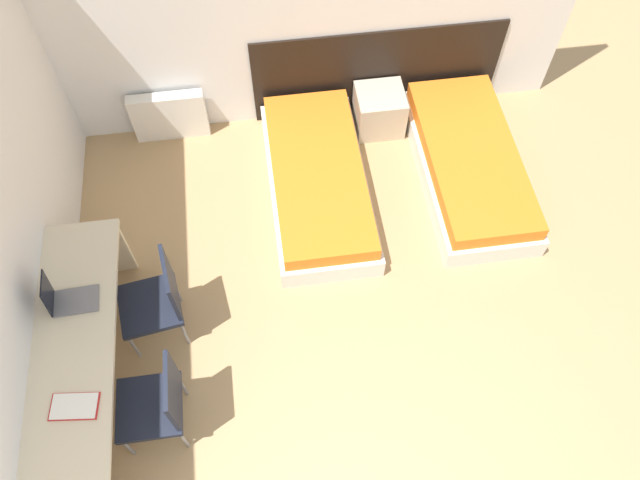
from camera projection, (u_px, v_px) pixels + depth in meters
name	position (u px, v px, depth m)	size (l,w,h in m)	color
wall_back	(289.00, 2.00, 5.29)	(5.24, 0.05, 2.70)	white
headboard_panel	(377.00, 72.00, 6.07)	(2.43, 0.03, 0.98)	black
bed_near_window	(318.00, 181.00, 5.75)	(0.89, 1.94, 0.38)	silver
bed_near_door	(469.00, 164.00, 5.86)	(0.89, 1.94, 0.38)	silver
nightstand	(379.00, 110.00, 6.16)	(0.47, 0.43, 0.44)	beige
radiator	(169.00, 116.00, 6.06)	(0.72, 0.12, 0.53)	silver
desk	(80.00, 354.00, 4.45)	(0.57, 2.05, 0.74)	beige
chair_near_laptop	(157.00, 299.00, 4.78)	(0.52, 0.52, 0.90)	black
chair_near_notebook	(157.00, 402.00, 4.36)	(0.46, 0.46, 0.90)	black
laptop	(66.00, 298.00, 4.43)	(0.33, 0.23, 0.34)	slate
open_notebook	(74.00, 406.00, 4.08)	(0.33, 0.21, 0.02)	#B21E1E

